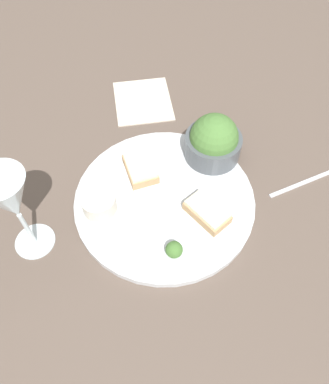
# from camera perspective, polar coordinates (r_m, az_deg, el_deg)

# --- Properties ---
(ground_plane) EXTENTS (4.00, 4.00, 0.00)m
(ground_plane) POSITION_cam_1_polar(r_m,az_deg,el_deg) (0.72, -0.00, -1.54)
(ground_plane) COLOR brown
(dinner_plate) EXTENTS (0.34, 0.34, 0.01)m
(dinner_plate) POSITION_cam_1_polar(r_m,az_deg,el_deg) (0.72, -0.00, -1.23)
(dinner_plate) COLOR silver
(dinner_plate) RESTS_ON ground_plane
(salad_bowl) EXTENTS (0.11, 0.11, 0.10)m
(salad_bowl) POSITION_cam_1_polar(r_m,az_deg,el_deg) (0.75, 7.46, 7.69)
(salad_bowl) COLOR #4C5156
(salad_bowl) RESTS_ON dinner_plate
(sauce_ramekin) EXTENTS (0.06, 0.06, 0.03)m
(sauce_ramekin) POSITION_cam_1_polar(r_m,az_deg,el_deg) (0.69, -9.98, -1.64)
(sauce_ramekin) COLOR beige
(sauce_ramekin) RESTS_ON dinner_plate
(cheese_toast_near) EXTENTS (0.08, 0.06, 0.03)m
(cheese_toast_near) POSITION_cam_1_polar(r_m,az_deg,el_deg) (0.74, -3.71, 3.70)
(cheese_toast_near) COLOR tan
(cheese_toast_near) RESTS_ON dinner_plate
(cheese_toast_far) EXTENTS (0.09, 0.08, 0.03)m
(cheese_toast_far) POSITION_cam_1_polar(r_m,az_deg,el_deg) (0.68, 6.52, -3.00)
(cheese_toast_far) COLOR tan
(cheese_toast_far) RESTS_ON dinner_plate
(wine_glass) EXTENTS (0.08, 0.08, 0.19)m
(wine_glass) POSITION_cam_1_polar(r_m,az_deg,el_deg) (0.61, -22.44, -1.24)
(wine_glass) COLOR silver
(wine_glass) RESTS_ON ground_plane
(garnish) EXTENTS (0.03, 0.03, 0.03)m
(garnish) POSITION_cam_1_polar(r_m,az_deg,el_deg) (0.64, 1.48, -8.77)
(garnish) COLOR #477533
(garnish) RESTS_ON dinner_plate
(napkin) EXTENTS (0.17, 0.15, 0.01)m
(napkin) POSITION_cam_1_polar(r_m,az_deg,el_deg) (0.91, -3.31, 13.76)
(napkin) COLOR beige
(napkin) RESTS_ON ground_plane
(fork) EXTENTS (0.03, 0.18, 0.01)m
(fork) POSITION_cam_1_polar(r_m,az_deg,el_deg) (0.80, 20.98, 1.61)
(fork) COLOR silver
(fork) RESTS_ON ground_plane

